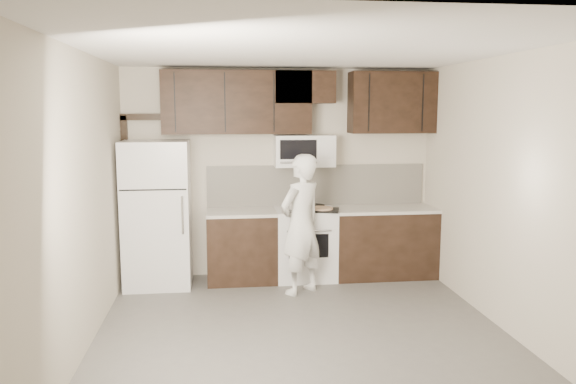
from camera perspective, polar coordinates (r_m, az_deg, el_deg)
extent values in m
plane|color=#595553|center=(5.55, 1.65, -14.66)|extent=(4.50, 4.50, 0.00)
plane|color=#BEB6A2|center=(7.39, -0.90, 1.97)|extent=(4.00, 0.00, 4.00)
plane|color=white|center=(5.14, 1.78, 14.28)|extent=(4.50, 4.50, 0.00)
cube|color=black|center=(7.21, -4.72, -5.61)|extent=(0.87, 0.62, 0.87)
cube|color=black|center=(7.50, 9.64, -5.14)|extent=(1.32, 0.62, 0.87)
cube|color=beige|center=(7.11, -4.76, -2.05)|extent=(0.87, 0.64, 0.04)
cube|color=beige|center=(7.41, 9.73, -1.72)|extent=(1.32, 0.64, 0.04)
cube|color=silver|center=(7.28, 1.73, -5.36)|extent=(0.76, 0.62, 0.89)
cube|color=silver|center=(7.18, 1.75, -1.84)|extent=(0.76, 0.62, 0.02)
cube|color=black|center=(6.97, 2.11, -5.51)|extent=(0.50, 0.01, 0.30)
cylinder|color=silver|center=(6.89, 2.17, -3.97)|extent=(0.55, 0.02, 0.02)
cylinder|color=black|center=(7.01, 0.48, -1.88)|extent=(0.20, 0.20, 0.03)
cylinder|color=black|center=(7.06, 3.38, -1.82)|extent=(0.20, 0.20, 0.03)
cylinder|color=black|center=(7.30, 0.18, -1.47)|extent=(0.20, 0.20, 0.03)
cylinder|color=black|center=(7.35, 2.96, -1.41)|extent=(0.20, 0.20, 0.03)
cube|color=silver|center=(7.46, 2.93, 0.72)|extent=(2.90, 0.02, 0.54)
cube|color=black|center=(7.13, -5.22, 9.04)|extent=(1.85, 0.35, 0.78)
cube|color=black|center=(7.46, 10.51, 8.90)|extent=(1.10, 0.35, 0.78)
cube|color=black|center=(7.21, 1.64, 10.57)|extent=(0.76, 0.35, 0.40)
cube|color=silver|center=(7.21, 1.63, 4.21)|extent=(0.76, 0.38, 0.40)
cube|color=black|center=(7.00, 1.06, 4.34)|extent=(0.46, 0.01, 0.24)
cube|color=silver|center=(7.06, 3.97, 4.35)|extent=(0.18, 0.01, 0.24)
cylinder|color=silver|center=(6.99, 1.08, 3.01)|extent=(0.46, 0.02, 0.02)
cube|color=silver|center=(7.10, -13.13, -2.18)|extent=(0.80, 0.72, 1.80)
cube|color=black|center=(6.69, -13.56, 0.21)|extent=(0.77, 0.01, 0.02)
cylinder|color=silver|center=(6.68, -10.68, -2.32)|extent=(0.03, 0.03, 0.45)
cube|color=black|center=(7.44, -16.05, -0.63)|extent=(0.08, 0.08, 2.10)
cube|color=black|center=(7.33, -14.74, 7.38)|extent=(0.50, 0.08, 0.08)
cylinder|color=silver|center=(7.00, 0.48, -1.51)|extent=(0.16, 0.16, 0.12)
sphere|color=black|center=(6.99, 0.48, -0.90)|extent=(0.03, 0.03, 0.03)
cylinder|color=black|center=(6.97, 1.46, -1.40)|extent=(0.15, 0.07, 0.02)
cube|color=black|center=(7.07, 3.43, -1.84)|extent=(0.49, 0.42, 0.02)
cylinder|color=beige|center=(7.06, 3.43, -1.66)|extent=(0.35, 0.35, 0.02)
imported|color=white|center=(6.62, 1.32, -3.31)|extent=(0.72, 0.69, 1.66)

